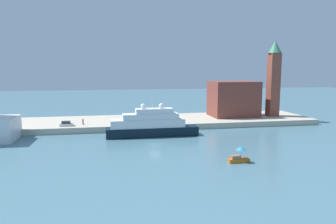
{
  "coord_description": "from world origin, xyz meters",
  "views": [
    {
      "loc": [
        -10.64,
        -71.35,
        17.65
      ],
      "look_at": [
        4.31,
        6.0,
        6.82
      ],
      "focal_mm": 33.59,
      "sensor_mm": 36.0,
      "label": 1
    }
  ],
  "objects_px": {
    "bell_tower": "(274,76)",
    "mooring_bollard": "(145,124)",
    "parked_car": "(67,124)",
    "harbor_building": "(233,99)",
    "large_yacht": "(151,125)",
    "person_figure": "(83,122)",
    "small_motorboat": "(239,156)"
  },
  "relations": [
    {
      "from": "person_figure",
      "to": "large_yacht",
      "type": "bearing_deg",
      "value": -32.44
    },
    {
      "from": "bell_tower",
      "to": "mooring_bollard",
      "type": "bearing_deg",
      "value": -168.64
    },
    {
      "from": "harbor_building",
      "to": "parked_car",
      "type": "xyz_separation_m",
      "value": [
        -53.24,
        -9.06,
        -5.29
      ]
    },
    {
      "from": "small_motorboat",
      "to": "bell_tower",
      "type": "distance_m",
      "value": 54.93
    },
    {
      "from": "harbor_building",
      "to": "small_motorboat",
      "type": "bearing_deg",
      "value": -111.13
    },
    {
      "from": "small_motorboat",
      "to": "person_figure",
      "type": "height_order",
      "value": "person_figure"
    },
    {
      "from": "bell_tower",
      "to": "person_figure",
      "type": "distance_m",
      "value": 63.76
    },
    {
      "from": "large_yacht",
      "to": "small_motorboat",
      "type": "height_order",
      "value": "large_yacht"
    },
    {
      "from": "bell_tower",
      "to": "mooring_bollard",
      "type": "relative_size",
      "value": 36.2
    },
    {
      "from": "small_motorboat",
      "to": "bell_tower",
      "type": "relative_size",
      "value": 0.16
    },
    {
      "from": "mooring_bollard",
      "to": "large_yacht",
      "type": "bearing_deg",
      "value": -85.25
    },
    {
      "from": "small_motorboat",
      "to": "mooring_bollard",
      "type": "bearing_deg",
      "value": 112.09
    },
    {
      "from": "small_motorboat",
      "to": "bell_tower",
      "type": "bearing_deg",
      "value": 54.5
    },
    {
      "from": "parked_car",
      "to": "person_figure",
      "type": "bearing_deg",
      "value": 20.79
    },
    {
      "from": "person_figure",
      "to": "bell_tower",
      "type": "bearing_deg",
      "value": 4.87
    },
    {
      "from": "harbor_building",
      "to": "bell_tower",
      "type": "distance_m",
      "value": 15.56
    },
    {
      "from": "mooring_bollard",
      "to": "harbor_building",
      "type": "bearing_deg",
      "value": 19.46
    },
    {
      "from": "parked_car",
      "to": "mooring_bollard",
      "type": "distance_m",
      "value": 21.93
    },
    {
      "from": "mooring_bollard",
      "to": "person_figure",
      "type": "bearing_deg",
      "value": 168.12
    },
    {
      "from": "large_yacht",
      "to": "small_motorboat",
      "type": "distance_m",
      "value": 29.56
    },
    {
      "from": "large_yacht",
      "to": "parked_car",
      "type": "distance_m",
      "value": 24.58
    },
    {
      "from": "harbor_building",
      "to": "person_figure",
      "type": "relative_size",
      "value": 8.57
    },
    {
      "from": "large_yacht",
      "to": "parked_car",
      "type": "xyz_separation_m",
      "value": [
        -22.49,
        9.9,
        -0.66
      ]
    },
    {
      "from": "large_yacht",
      "to": "mooring_bollard",
      "type": "bearing_deg",
      "value": 94.75
    },
    {
      "from": "large_yacht",
      "to": "person_figure",
      "type": "distance_m",
      "value": 21.52
    },
    {
      "from": "large_yacht",
      "to": "person_figure",
      "type": "height_order",
      "value": "large_yacht"
    },
    {
      "from": "small_motorboat",
      "to": "harbor_building",
      "type": "height_order",
      "value": "harbor_building"
    },
    {
      "from": "harbor_building",
      "to": "parked_car",
      "type": "bearing_deg",
      "value": -170.35
    },
    {
      "from": "parked_car",
      "to": "harbor_building",
      "type": "bearing_deg",
      "value": 9.65
    },
    {
      "from": "mooring_bollard",
      "to": "bell_tower",
      "type": "bearing_deg",
      "value": 11.36
    },
    {
      "from": "large_yacht",
      "to": "harbor_building",
      "type": "height_order",
      "value": "harbor_building"
    },
    {
      "from": "harbor_building",
      "to": "bell_tower",
      "type": "relative_size",
      "value": 0.6
    }
  ]
}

